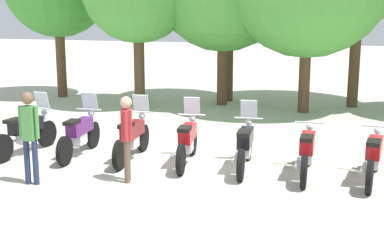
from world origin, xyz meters
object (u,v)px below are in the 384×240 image
object	(u,v)px
motorcycle_2	(132,137)
motorcycle_3	(187,140)
motorcycle_5	(307,151)
motorcycle_1	(80,133)
person_0	(127,132)
motorcycle_0	(26,132)
motorcycle_6	(374,156)
motorcycle_4	(245,145)
person_1	(29,130)

from	to	relation	value
motorcycle_2	motorcycle_3	world-z (taller)	same
motorcycle_5	motorcycle_1	bearing A→B (deg)	88.40
person_0	motorcycle_0	bearing A→B (deg)	-40.52
motorcycle_6	motorcycle_4	bearing A→B (deg)	94.30
motorcycle_4	motorcycle_5	bearing A→B (deg)	-98.82
motorcycle_0	motorcycle_4	bearing A→B (deg)	-80.86
motorcycle_3	person_1	world-z (taller)	person_1
person_0	person_1	distance (m)	1.82
person_1	motorcycle_4	bearing A→B (deg)	113.76
motorcycle_4	motorcycle_6	bearing A→B (deg)	-96.93
motorcycle_5	person_1	xyz separation A→B (m)	(-4.96, -2.08, 0.55)
motorcycle_2	person_0	bearing A→B (deg)	-164.28
motorcycle_6	motorcycle_0	bearing A→B (deg)	97.58
motorcycle_6	person_1	distance (m)	6.59
motorcycle_2	motorcycle_6	bearing A→B (deg)	-94.39
motorcycle_6	person_0	bearing A→B (deg)	113.14
motorcycle_3	motorcycle_2	bearing A→B (deg)	84.07
motorcycle_4	motorcycle_5	world-z (taller)	motorcycle_4
motorcycle_3	motorcycle_5	world-z (taller)	motorcycle_3
motorcycle_1	person_0	distance (m)	2.32
motorcycle_4	person_1	world-z (taller)	person_1
motorcycle_1	motorcycle_2	distance (m)	1.27
motorcycle_0	motorcycle_4	world-z (taller)	same
motorcycle_1	motorcycle_4	world-z (taller)	same
motorcycle_0	motorcycle_2	size ratio (longest dim) A/B	1.00
person_1	motorcycle_2	bearing A→B (deg)	144.93
motorcycle_1	motorcycle_6	bearing A→B (deg)	-94.55
motorcycle_1	motorcycle_4	xyz separation A→B (m)	(3.80, 0.07, 0.00)
motorcycle_5	person_0	world-z (taller)	person_0
motorcycle_1	motorcycle_2	size ratio (longest dim) A/B	1.00
motorcycle_4	person_1	size ratio (longest dim) A/B	1.23
motorcycle_6	motorcycle_3	bearing A→B (deg)	94.50
motorcycle_0	motorcycle_5	size ratio (longest dim) A/B	1.00
motorcycle_1	person_1	xyz separation A→B (m)	(0.10, -2.09, 0.54)
motorcycle_0	motorcycle_2	bearing A→B (deg)	-78.00
motorcycle_4	motorcycle_2	bearing A→B (deg)	85.13
motorcycle_5	person_1	world-z (taller)	person_1
motorcycle_3	motorcycle_6	distance (m)	3.81
motorcycle_5	motorcycle_6	world-z (taller)	same
motorcycle_3	motorcycle_4	xyz separation A→B (m)	(1.27, -0.02, 0.00)
motorcycle_3	person_0	xyz separation A→B (m)	(-0.74, -1.50, 0.46)
motorcycle_0	motorcycle_2	distance (m)	2.54
motorcycle_1	motorcycle_3	distance (m)	2.53
motorcycle_2	motorcycle_4	bearing A→B (deg)	-93.36
motorcycle_0	motorcycle_1	bearing A→B (deg)	-74.28
motorcycle_1	motorcycle_2	bearing A→B (deg)	-92.15
motorcycle_1	motorcycle_6	world-z (taller)	motorcycle_1
motorcycle_2	motorcycle_3	bearing A→B (deg)	-91.90
motorcycle_3	person_0	world-z (taller)	person_0
motorcycle_4	motorcycle_5	size ratio (longest dim) A/B	1.00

